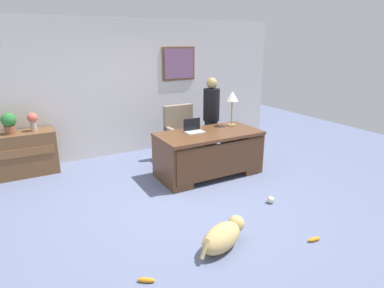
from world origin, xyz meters
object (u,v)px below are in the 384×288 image
(person_standing, at_px, (211,118))
(dog_lying, at_px, (223,236))
(credenza, at_px, (12,155))
(vase_with_flowers, at_px, (33,120))
(desk, at_px, (209,152))
(potted_plant, at_px, (9,122))
(laptop, at_px, (194,129))
(dog_toy_plush, at_px, (146,280))
(desk_lamp, at_px, (232,98))
(dog_toy_bone, at_px, (314,239))
(dog_toy_ball, at_px, (271,200))
(armchair, at_px, (182,136))

(person_standing, xyz_separation_m, dog_lying, (-1.52, -2.69, -0.66))
(credenza, xyz_separation_m, vase_with_flowers, (0.40, 0.00, 0.58))
(desk, xyz_separation_m, person_standing, (0.53, 0.79, 0.40))
(vase_with_flowers, bearing_deg, potted_plant, 180.00)
(desk, distance_m, person_standing, 1.03)
(desk, height_order, dog_lying, desk)
(credenza, relative_size, laptop, 4.47)
(vase_with_flowers, bearing_deg, dog_toy_plush, -80.03)
(desk_lamp, distance_m, dog_toy_plush, 3.63)
(dog_toy_bone, bearing_deg, credenza, 127.68)
(dog_toy_ball, bearing_deg, person_standing, 81.97)
(desk_lamp, xyz_separation_m, dog_toy_ball, (-0.38, -1.57, -1.23))
(credenza, xyz_separation_m, armchair, (2.95, -0.67, 0.10))
(person_standing, relative_size, laptop, 4.99)
(desk, distance_m, dog_toy_ball, 1.41)
(desk, distance_m, dog_toy_plush, 2.84)
(desk, distance_m, potted_plant, 3.41)
(credenza, height_order, vase_with_flowers, vase_with_flowers)
(desk, distance_m, dog_lying, 2.16)
(desk, relative_size, dog_lying, 2.39)
(armchair, relative_size, vase_with_flowers, 3.33)
(dog_toy_ball, bearing_deg, dog_toy_plush, -163.27)
(potted_plant, height_order, dog_toy_ball, potted_plant)
(credenza, relative_size, armchair, 1.33)
(desk, relative_size, person_standing, 1.11)
(desk, bearing_deg, dog_toy_plush, -134.59)
(potted_plant, bearing_deg, desk_lamp, -21.02)
(person_standing, relative_size, potted_plant, 4.44)
(credenza, height_order, armchair, armchair)
(desk, relative_size, vase_with_flowers, 5.50)
(potted_plant, bearing_deg, dog_toy_ball, -42.65)
(potted_plant, xyz_separation_m, dog_toy_ball, (3.19, -2.94, -0.91))
(credenza, bearing_deg, dog_toy_plush, -73.99)
(person_standing, bearing_deg, dog_lying, -119.49)
(credenza, relative_size, vase_with_flowers, 4.44)
(laptop, distance_m, vase_with_flowers, 2.78)
(person_standing, xyz_separation_m, desk_lamp, (0.08, -0.56, 0.46))
(vase_with_flowers, distance_m, potted_plant, 0.36)
(dog_lying, xyz_separation_m, dog_toy_ball, (1.22, 0.56, -0.10))
(laptop, bearing_deg, armchair, 77.54)
(dog_lying, height_order, potted_plant, potted_plant)
(desk_lamp, distance_m, potted_plant, 3.84)
(dog_toy_ball, bearing_deg, credenza, 137.70)
(dog_lying, distance_m, dog_toy_ball, 1.35)
(dog_toy_plush, bearing_deg, desk_lamp, 40.78)
(credenza, bearing_deg, vase_with_flowers, 0.20)
(desk_lamp, xyz_separation_m, dog_toy_plush, (-2.58, -2.23, -1.25))
(dog_toy_ball, xyz_separation_m, dog_toy_plush, (-2.20, -0.66, -0.03))
(armchair, distance_m, dog_toy_bone, 3.28)
(armchair, xyz_separation_m, dog_lying, (-0.94, -2.83, -0.33))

